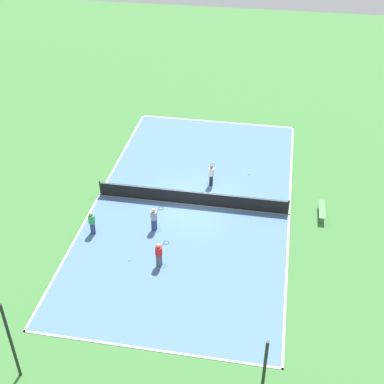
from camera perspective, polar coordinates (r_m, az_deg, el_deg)
The scene contains 12 objects.
ground_plane at distance 31.24m, azimuth -0.00°, elevation -1.35°, with size 80.00×80.00×0.00m, color #3D7538.
court_surface at distance 31.23m, azimuth -0.00°, elevation -1.34°, with size 11.36×21.24×0.02m.
tennis_net at distance 30.94m, azimuth -0.00°, elevation -0.59°, with size 11.16×0.10×0.97m.
bench at distance 31.06m, azimuth 13.70°, elevation -1.85°, with size 0.36×1.78×0.45m.
player_coach_red at distance 26.74m, azimuth -3.55°, elevation -6.53°, with size 0.72×0.98×1.40m.
player_far_white at distance 32.47m, azimuth 2.08°, elevation 1.94°, with size 0.37×0.95×1.41m.
player_far_green at distance 29.16m, azimuth -10.64°, elevation -3.11°, with size 0.51×0.51×1.40m.
player_baseline_gray at distance 28.97m, azimuth -4.08°, elevation -2.75°, with size 0.72×0.98×1.42m.
tennis_ball_far_baseline at distance 34.03m, azimuth 6.09°, elevation 1.93°, with size 0.07×0.07×0.07m, color #CCE033.
tennis_ball_midcourt at distance 27.62m, azimuth -6.72°, elevation -7.24°, with size 0.07×0.07×0.07m, color #CCE033.
fence_post_back_left at distance 20.43m, azimuth 7.60°, elevation -19.19°, with size 0.12×0.12×4.07m.
fence_post_back_right at distance 22.40m, azimuth -18.75°, elevation -14.88°, with size 0.12×0.12×4.07m.
Camera 1 is at (-4.37, 24.79, 18.50)m, focal length 50.00 mm.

